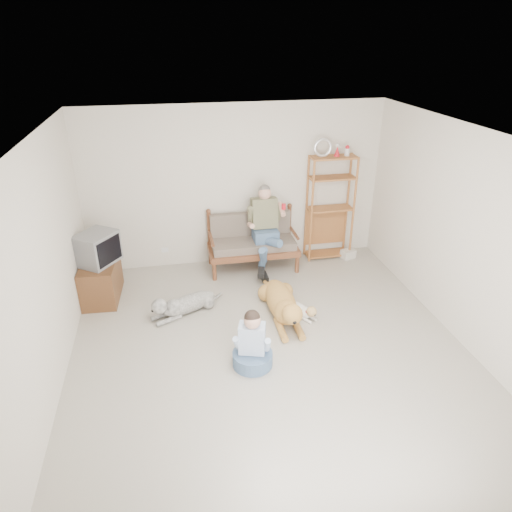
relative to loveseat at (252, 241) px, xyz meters
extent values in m
plane|color=beige|center=(-0.22, -2.42, -0.49)|extent=(5.50, 5.50, 0.00)
plane|color=white|center=(-0.22, -2.42, 2.21)|extent=(5.50, 5.50, 0.00)
plane|color=beige|center=(-0.22, 0.33, 0.86)|extent=(5.00, 0.00, 5.00)
plane|color=beige|center=(-0.22, -5.17, 0.86)|extent=(5.00, 0.00, 5.00)
plane|color=beige|center=(-2.72, -2.42, 0.86)|extent=(0.00, 5.50, 5.50)
plane|color=beige|center=(2.28, -2.42, 0.86)|extent=(0.00, 5.50, 5.50)
cube|color=brown|center=(0.00, -0.07, -0.14)|extent=(1.50, 0.71, 0.10)
cube|color=#716056|center=(0.00, -0.07, -0.02)|extent=(1.38, 0.61, 0.13)
cube|color=#716056|center=(0.00, 0.17, 0.21)|extent=(1.38, 0.13, 0.45)
cylinder|color=brown|center=(0.00, 0.23, 0.41)|extent=(1.40, 0.06, 0.05)
cylinder|color=brown|center=(-0.70, -0.37, -0.34)|extent=(0.07, 0.07, 0.30)
cylinder|color=brown|center=(-0.70, 0.23, -0.01)|extent=(0.07, 0.07, 0.95)
cylinder|color=brown|center=(0.70, -0.37, -0.34)|extent=(0.07, 0.07, 0.30)
cylinder|color=brown|center=(0.70, 0.23, -0.01)|extent=(0.07, 0.07, 0.95)
cube|color=slate|center=(0.20, -0.12, 0.14)|extent=(0.40, 0.38, 0.20)
cube|color=#757352|center=(0.20, -0.02, 0.49)|extent=(0.42, 0.29, 0.53)
sphere|color=tan|center=(0.20, -0.05, 0.84)|extent=(0.21, 0.21, 0.21)
sphere|color=#5B5551|center=(0.20, -0.03, 0.88)|extent=(0.19, 0.19, 0.19)
cylinder|color=red|center=(0.47, -0.24, 0.66)|extent=(0.07, 0.07, 0.09)
cube|color=#A06432|center=(1.40, 0.13, 1.33)|extent=(0.77, 0.32, 0.03)
torus|color=silver|center=(1.20, 0.13, 1.49)|extent=(0.31, 0.05, 0.31)
cone|color=red|center=(1.45, 0.13, 1.42)|extent=(0.10, 0.10, 0.16)
cylinder|color=#A06432|center=(1.02, -0.02, 0.43)|extent=(0.04, 0.04, 1.83)
cylinder|color=#A06432|center=(1.02, 0.27, 0.43)|extent=(0.04, 0.04, 1.83)
cylinder|color=#A06432|center=(1.78, -0.02, 0.43)|extent=(0.04, 0.04, 1.83)
cylinder|color=#A06432|center=(1.78, 0.27, 0.43)|extent=(0.04, 0.04, 1.83)
cube|color=white|center=(1.75, -0.03, -0.41)|extent=(0.28, 0.24, 0.15)
cube|color=brown|center=(-2.44, -0.56, -0.19)|extent=(0.55, 0.93, 0.60)
cube|color=brown|center=(-2.68, -0.78, -0.19)|extent=(0.04, 0.40, 0.50)
cube|color=brown|center=(-2.68, -0.34, -0.19)|extent=(0.04, 0.40, 0.50)
cube|color=slate|center=(-2.42, -0.57, 0.35)|extent=(0.69, 0.71, 0.47)
cube|color=black|center=(-2.24, -0.70, 0.35)|extent=(0.29, 0.40, 0.37)
cube|color=silver|center=(-1.47, 0.31, -0.19)|extent=(0.12, 0.02, 0.08)
ellipsoid|color=#C98945|center=(0.13, -1.49, -0.31)|extent=(0.41, 1.13, 0.35)
sphere|color=#C98945|center=(0.13, -1.82, -0.29)|extent=(0.35, 0.35, 0.35)
sphere|color=#C98945|center=(0.13, -2.11, -0.13)|extent=(0.28, 0.28, 0.28)
ellipsoid|color=#C98945|center=(0.13, -2.23, -0.16)|extent=(0.12, 0.20, 0.11)
cylinder|color=#C98945|center=(0.14, -0.93, -0.41)|extent=(0.20, 0.44, 0.06)
ellipsoid|color=#C98945|center=(0.03, -2.08, -0.13)|extent=(0.06, 0.09, 0.14)
ellipsoid|color=#C98945|center=(0.23, -2.08, -0.13)|extent=(0.06, 0.09, 0.14)
ellipsoid|color=silver|center=(-1.17, -1.21, -0.36)|extent=(0.89, 0.63, 0.26)
sphere|color=silver|center=(-1.40, -1.32, -0.34)|extent=(0.26, 0.26, 0.26)
sphere|color=silver|center=(-1.59, -1.41, -0.23)|extent=(0.22, 0.22, 0.22)
ellipsoid|color=silver|center=(-1.68, -1.46, -0.25)|extent=(0.18, 0.16, 0.08)
cylinder|color=silver|center=(-0.78, -1.02, -0.43)|extent=(0.27, 0.27, 0.04)
ellipsoid|color=silver|center=(-1.60, -1.34, -0.23)|extent=(0.08, 0.07, 0.11)
ellipsoid|color=silver|center=(-1.54, -1.47, -0.23)|extent=(0.08, 0.07, 0.11)
ellipsoid|color=white|center=(0.39, -1.62, -0.40)|extent=(0.36, 0.45, 0.16)
sphere|color=white|center=(0.44, -1.73, -0.39)|extent=(0.16, 0.16, 0.16)
sphere|color=tan|center=(0.49, -1.82, -0.32)|extent=(0.15, 0.15, 0.15)
ellipsoid|color=tan|center=(0.52, -1.88, -0.34)|extent=(0.11, 0.12, 0.06)
cylinder|color=white|center=(0.29, -1.44, -0.45)|extent=(0.14, 0.13, 0.03)
cone|color=tan|center=(0.44, -1.83, -0.28)|extent=(0.04, 0.04, 0.05)
cone|color=tan|center=(0.53, -1.78, -0.28)|extent=(0.04, 0.04, 0.05)
torus|color=red|center=(0.48, -1.80, -0.33)|extent=(0.14, 0.14, 0.02)
cylinder|color=slate|center=(-0.49, -2.57, -0.40)|extent=(0.49, 0.49, 0.18)
cube|color=silver|center=(-0.49, -2.55, -0.11)|extent=(0.36, 0.28, 0.38)
sphere|color=tan|center=(-0.49, -2.57, 0.16)|extent=(0.20, 0.20, 0.20)
sphere|color=black|center=(-0.49, -2.56, 0.20)|extent=(0.19, 0.19, 0.19)
camera|label=1|loc=(-1.32, -6.92, 3.21)|focal=32.00mm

